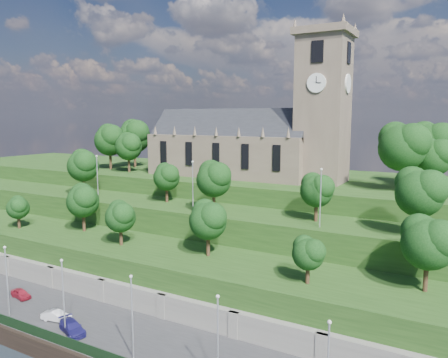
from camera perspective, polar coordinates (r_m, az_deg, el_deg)
The scene contains 16 objects.
promenade at distance 56.75m, azimuth -15.73°, elevation -18.87°, with size 160.00×12.00×2.00m, color #2D2D30.
quay_wall at distance 53.15m, azimuth -20.65°, elevation -20.95°, with size 160.00×0.50×2.20m, color black.
fence at distance 52.82m, azimuth -20.17°, elevation -19.28°, with size 160.00×0.10×1.20m, color black.
retaining_wall at distance 60.03m, azimuth -11.61°, elevation -15.59°, with size 160.00×2.10×5.00m.
embankment_lower at distance 63.78m, azimuth -8.03°, elevation -12.60°, with size 160.00×12.00×8.00m, color #1D3E14.
embankment_upper at distance 71.71m, azimuth -2.69°, elevation -8.48°, with size 160.00×10.00×12.00m, color #1D3E14.
hilltop at distance 89.29m, azimuth 4.46°, elevation -4.17°, with size 160.00×32.00×15.00m, color #1D3E14.
church at distance 83.37m, azimuth 3.91°, elevation 5.39°, with size 38.60×12.35×27.60m.
trees_lower at distance 58.94m, azimuth -3.82°, elevation -5.12°, with size 66.75×8.59×8.24m.
trees_upper at distance 66.51m, azimuth -0.54°, elevation 0.30°, with size 63.67×8.12×8.60m.
trees_hilltop at distance 82.45m, azimuth 3.71°, elevation 4.97°, with size 70.96×16.39×11.00m.
lamp_posts_promenade at distance 53.51m, azimuth -20.27°, elevation -13.66°, with size 60.36×0.36×8.90m.
lamp_posts_upper at distance 66.94m, azimuth -4.10°, elevation -0.43°, with size 40.36×0.36×7.87m.
car_left at distance 67.39m, azimuth -25.00°, elevation -13.41°, with size 1.44×3.57×1.22m, color maroon.
car_middle at distance 58.90m, azimuth -21.03°, elevation -16.35°, with size 1.30×3.73×1.23m, color silver.
car_right at distance 55.39m, azimuth -19.21°, elevation -17.81°, with size 1.87×4.61×1.34m, color navy.
Camera 1 is at (36.42, -29.28, 26.49)m, focal length 35.00 mm.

